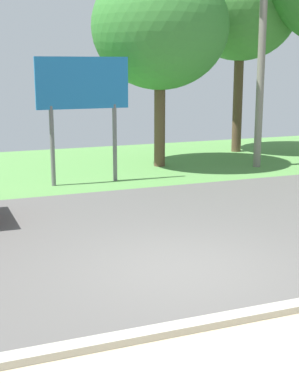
# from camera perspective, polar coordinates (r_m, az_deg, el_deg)

# --- Properties ---
(ground_plane) EXTENTS (40.00, 22.00, 0.20)m
(ground_plane) POSITION_cam_1_polar(r_m,az_deg,el_deg) (11.85, -2.74, -3.40)
(ground_plane) COLOR #565451
(utility_pole) EXTENTS (1.80, 0.24, 6.90)m
(utility_pole) POSITION_cam_1_polar(r_m,az_deg,el_deg) (18.41, 11.43, 13.73)
(utility_pole) COLOR gray
(utility_pole) RESTS_ON ground_plane
(roadside_billboard) EXTENTS (2.60, 0.12, 3.50)m
(roadside_billboard) POSITION_cam_1_polar(r_m,az_deg,el_deg) (15.56, -6.86, 10.13)
(roadside_billboard) COLOR slate
(roadside_billboard) RESTS_ON ground_plane
(tree_left_far) EXTENTS (4.22, 4.22, 7.26)m
(tree_left_far) POSITION_cam_1_polar(r_m,az_deg,el_deg) (21.77, 9.37, 18.12)
(tree_left_far) COLOR brown
(tree_left_far) RESTS_ON ground_plane
(tree_center_back) EXTENTS (4.35, 4.35, 6.44)m
(tree_center_back) POSITION_cam_1_polar(r_m,az_deg,el_deg) (18.25, 1.09, 16.59)
(tree_center_back) COLOR brown
(tree_center_back) RESTS_ON ground_plane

